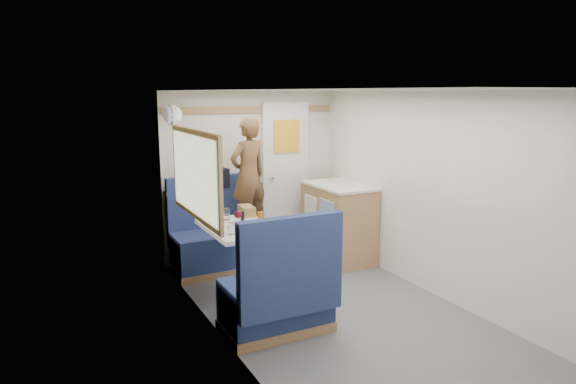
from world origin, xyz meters
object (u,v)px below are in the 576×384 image
beer_glass (261,218)px  pepper_grinder (243,216)px  dinette_table (240,241)px  galley_counter (338,222)px  duffel_bag (208,179)px  bread_loaf (247,211)px  person (248,175)px  bench_far (212,245)px  orange_fruit (260,227)px  tumbler_left (231,228)px  dome_light (172,115)px  tray (264,227)px  wine_glass (238,215)px  bench_near (279,299)px  cheese_block (256,228)px  tumbler_mid (226,214)px

beer_glass → pepper_grinder: bearing=132.0°
dinette_table → galley_counter: size_ratio=1.00×
duffel_bag → bread_loaf: bearing=-81.3°
galley_counter → person: person is taller
bench_far → pepper_grinder: size_ratio=10.42×
orange_fruit → tumbler_left: tumbler_left is taller
dome_light → tray: bearing=-60.1°
orange_fruit → wine_glass: 0.28m
bench_near → bread_loaf: bearing=79.7°
person → tray: size_ratio=3.93×
person → duffel_bag: bearing=-64.7°
galley_counter → bread_loaf: size_ratio=3.83×
cheese_block → beer_glass: 0.31m
bench_near → tumbler_left: size_ratio=9.92×
bench_far → bread_loaf: (0.23, -0.49, 0.47)m
beer_glass → wine_glass: bearing=-166.2°
galley_counter → tumbler_left: (-1.65, -0.78, 0.31)m
bench_far → tray: bench_far is taller
dome_light → pepper_grinder: bearing=-55.2°
galley_counter → pepper_grinder: galley_counter is taller
galley_counter → tray: bearing=-151.3°
person → tumbler_mid: 0.68m
dinette_table → bread_loaf: (0.22, 0.37, 0.20)m
tumbler_mid → pepper_grinder: bearing=-48.4°
bench_far → duffel_bag: bearing=77.8°
cheese_block → bread_loaf: size_ratio=0.43×
cheese_block → bread_loaf: (0.16, 0.63, 0.01)m
person → orange_fruit: (-0.31, -1.03, -0.31)m
duffel_bag → orange_fruit: duffel_bag is taller
bench_near → beer_glass: (0.23, 0.87, 0.48)m
person → tray: (-0.21, -0.88, -0.36)m
cheese_block → wine_glass: 0.24m
duffel_bag → tray: (0.13, -1.27, -0.28)m
tray → bread_loaf: size_ratio=1.34×
duffel_bag → orange_fruit: (0.02, -1.42, -0.24)m
duffel_bag → pepper_grinder: size_ratio=4.50×
person → duffel_bag: (-0.34, 0.39, -0.08)m
dome_light → cheese_block: 1.55m
galley_counter → tumbler_left: galley_counter is taller
beer_glass → cheese_block: bearing=-121.5°
bench_near → tumbler_mid: 1.25m
tray → bread_loaf: bread_loaf is taller
duffel_bag → tray: duffel_bag is taller
tray → person: bearing=76.7°
tray → wine_glass: bearing=157.0°
wine_glass → bread_loaf: (0.26, 0.43, -0.07)m
dinette_table → dome_light: (-0.39, 0.85, 1.18)m
beer_glass → bread_loaf: bearing=90.0°
tray → duffel_bag: bearing=95.9°
wine_glass → dinette_table: bearing=55.6°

